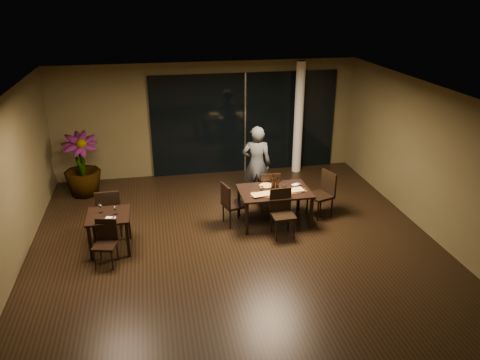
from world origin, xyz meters
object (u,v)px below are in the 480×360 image
at_px(diner, 257,164).
at_px(bottle_c, 273,181).
at_px(chair_main_left, 231,202).
at_px(chair_main_near, 282,210).
at_px(main_table, 274,193).
at_px(bottle_a, 273,182).
at_px(chair_main_far, 269,189).
at_px(potted_plant, 81,165).
at_px(bottle_b, 278,183).
at_px(chair_side_far, 109,210).
at_px(chair_side_near, 106,240).
at_px(chair_main_right, 324,191).
at_px(side_table, 109,221).

height_order(diner, bottle_c, diner).
bearing_deg(chair_main_left, chair_main_near, -136.94).
relative_size(main_table, bottle_a, 4.54).
distance_m(chair_main_far, potted_plant, 4.58).
height_order(chair_main_left, bottle_b, bottle_b).
height_order(main_table, bottle_a, bottle_a).
distance_m(chair_side_far, bottle_a, 3.43).
xyz_separation_m(main_table, chair_side_near, (-3.44, -0.98, -0.20)).
xyz_separation_m(chair_main_left, chair_side_far, (-2.49, -0.01, 0.05)).
height_order(chair_main_right, diner, diner).
distance_m(chair_main_right, bottle_c, 1.22).
height_order(diner, bottle_b, diner).
xyz_separation_m(chair_main_right, potted_plant, (-5.36, 2.16, 0.21)).
height_order(chair_main_left, chair_side_near, chair_main_left).
bearing_deg(chair_main_right, chair_main_near, -78.13).
relative_size(main_table, chair_side_near, 1.76).
bearing_deg(side_table, chair_main_left, 12.89).
bearing_deg(bottle_c, main_table, -86.44).
distance_m(side_table, bottle_c, 3.46).
bearing_deg(chair_side_near, chair_side_far, 103.20).
relative_size(side_table, diner, 0.43).
bearing_deg(chair_main_right, bottle_a, -105.73).
height_order(chair_main_left, bottle_a, bottle_a).
distance_m(main_table, chair_main_far, 0.58).
distance_m(chair_main_near, potted_plant, 5.08).
bearing_deg(side_table, chair_main_near, -0.74).
relative_size(chair_main_left, bottle_b, 3.17).
bearing_deg(chair_main_near, side_table, 177.34).
xyz_separation_m(chair_main_far, chair_side_near, (-3.48, -1.54, -0.05)).
height_order(main_table, chair_main_far, chair_main_far).
xyz_separation_m(side_table, bottle_a, (3.39, 0.57, 0.29)).
distance_m(chair_main_near, bottle_b, 0.66).
distance_m(side_table, chair_side_far, 0.55).
relative_size(chair_main_right, diner, 0.55).
relative_size(chair_main_near, diner, 0.53).
bearing_deg(diner, chair_side_far, 31.96).
bearing_deg(bottle_b, potted_plant, 151.89).
bearing_deg(main_table, chair_main_far, 86.18).
bearing_deg(bottle_a, potted_plant, 152.08).
relative_size(bottle_a, bottle_b, 1.11).
height_order(potted_plant, bottle_c, potted_plant).
height_order(chair_main_near, chair_main_right, chair_main_right).
height_order(chair_side_near, bottle_c, bottle_c).
bearing_deg(chair_main_left, potted_plant, 41.25).
xyz_separation_m(chair_main_near, chair_side_far, (-3.44, 0.60, 0.03)).
distance_m(chair_main_near, diner, 1.74).
relative_size(chair_main_left, bottle_a, 2.85).
bearing_deg(chair_main_left, side_table, 88.47).
height_order(main_table, chair_side_far, chair_side_far).
distance_m(chair_main_far, diner, 0.72).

